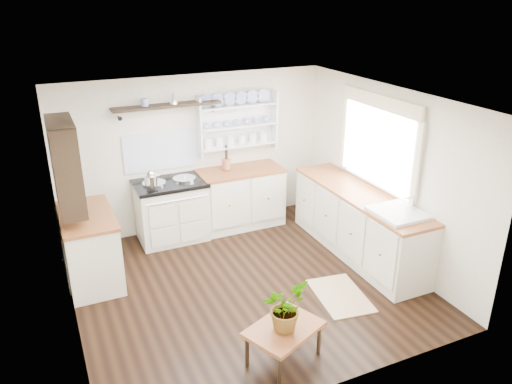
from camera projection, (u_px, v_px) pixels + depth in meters
floor at (247, 284)px, 6.19m from camera, size 4.00×3.80×0.01m
wall_back at (195, 153)px, 7.36m from camera, size 4.00×0.02×2.30m
wall_right at (386, 174)px, 6.53m from camera, size 0.02×3.80×2.30m
wall_left at (63, 231)px, 4.99m from camera, size 0.02×3.80×2.30m
ceiling at (245, 100)px, 5.32m from camera, size 4.00×3.80×0.01m
window at (378, 141)px, 6.48m from camera, size 0.08×1.55×1.22m
aga_cooker at (171, 210)px, 7.16m from camera, size 0.99×0.69×0.92m
back_cabinets at (241, 197)px, 7.60m from camera, size 1.27×0.63×0.90m
right_cabinets at (358, 223)px, 6.76m from camera, size 0.62×2.43×0.90m
belfast_sink at (397, 222)px, 6.00m from camera, size 0.55×0.60×0.45m
left_cabinets at (90, 247)px, 6.13m from camera, size 0.62×1.13×0.90m
plate_rack at (236, 122)px, 7.42m from camera, size 1.20×0.22×0.90m
high_shelf at (167, 106)px, 6.82m from camera, size 1.50×0.29×0.16m
left_shelving at (66, 164)px, 5.66m from camera, size 0.28×0.80×1.05m
kettle at (151, 178)px, 6.73m from camera, size 0.17×0.17×0.21m
utensil_crock at (226, 164)px, 7.39m from camera, size 0.13×0.13×0.15m
center_table at (284, 331)px, 4.81m from camera, size 0.85×0.75×0.39m
potted_plant at (285, 307)px, 4.70m from camera, size 0.56×0.55×0.47m
floor_rug at (340, 296)px, 5.94m from camera, size 0.66×0.92×0.02m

